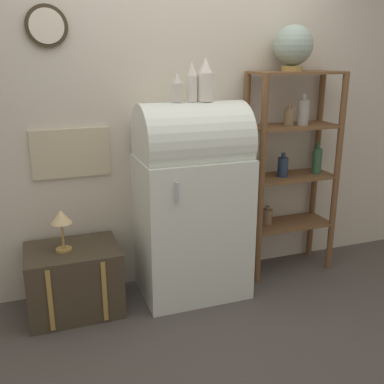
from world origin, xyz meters
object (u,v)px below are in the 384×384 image
at_px(globe, 293,46).
at_px(vase_right, 205,81).
at_px(refrigerator, 192,200).
at_px(desk_lamp, 61,220).
at_px(suitcase_trunk, 74,280).
at_px(vase_left, 177,89).
at_px(vase_center, 191,83).

height_order(globe, vase_right, globe).
bearing_deg(globe, refrigerator, -171.88).
relative_size(refrigerator, desk_lamp, 4.99).
relative_size(suitcase_trunk, vase_left, 3.25).
xyz_separation_m(suitcase_trunk, vase_right, (0.98, -0.02, 1.35)).
bearing_deg(vase_right, refrigerator, 175.09).
xyz_separation_m(vase_left, vase_right, (0.21, -0.00, 0.05)).
bearing_deg(suitcase_trunk, globe, 3.75).
relative_size(suitcase_trunk, globe, 1.88).
bearing_deg(refrigerator, suitcase_trunk, 179.48).
distance_m(vase_center, vase_right, 0.10).
bearing_deg(desk_lamp, vase_center, 0.47).
bearing_deg(globe, suitcase_trunk, -176.25).
xyz_separation_m(refrigerator, desk_lamp, (-0.93, -0.01, -0.04)).
height_order(suitcase_trunk, desk_lamp, desk_lamp).
relative_size(refrigerator, suitcase_trunk, 2.29).
bearing_deg(globe, vase_right, -170.26).
bearing_deg(vase_right, vase_center, 174.96).
xyz_separation_m(refrigerator, vase_right, (0.10, -0.01, 0.85)).
xyz_separation_m(refrigerator, vase_left, (-0.11, -0.01, 0.80)).
height_order(globe, vase_center, globe).
relative_size(suitcase_trunk, vase_right, 2.16).
xyz_separation_m(refrigerator, globe, (0.86, 0.12, 1.08)).
relative_size(vase_center, desk_lamp, 0.93).
bearing_deg(suitcase_trunk, vase_right, -0.95).
height_order(vase_center, vase_right, vase_right).
bearing_deg(globe, vase_center, -171.95).
bearing_deg(refrigerator, vase_left, -176.99).
height_order(vase_center, desk_lamp, vase_center).
height_order(refrigerator, globe, globe).
distance_m(globe, desk_lamp, 2.12).
bearing_deg(desk_lamp, refrigerator, 0.44).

